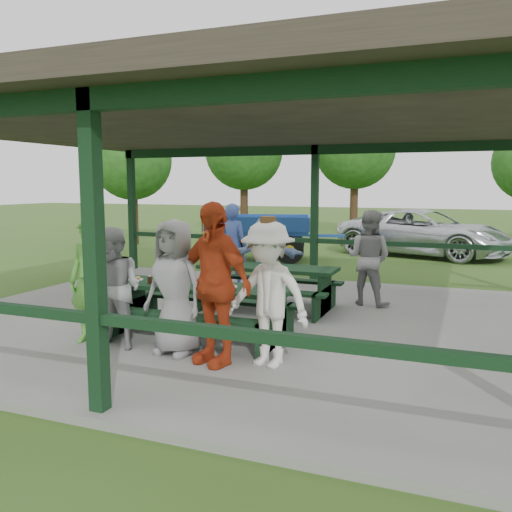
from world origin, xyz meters
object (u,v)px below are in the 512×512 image
at_px(picnic_table_near, 199,304).
at_px(contestant_white_fedora, 268,294).
at_px(contestant_green, 90,281).
at_px(contestant_red, 214,283).
at_px(farm_trailer, 259,236).
at_px(pickup_truck, 424,233).
at_px(picnic_table_far, 267,282).
at_px(contestant_grey_mid, 175,287).
at_px(spectator_grey, 369,258).
at_px(spectator_lblue, 265,258).
at_px(contestant_grey_left, 115,289).
at_px(spectator_blue, 233,246).

relative_size(picnic_table_near, contestant_white_fedora, 1.49).
bearing_deg(contestant_green, contestant_red, -10.68).
bearing_deg(farm_trailer, pickup_truck, 15.89).
bearing_deg(picnic_table_far, contestant_grey_mid, -94.26).
distance_m(spectator_grey, farm_trailer, 6.80).
relative_size(picnic_table_near, spectator_grey, 1.56).
bearing_deg(spectator_lblue, spectator_grey, 168.81).
bearing_deg(picnic_table_near, contestant_grey_mid, -84.68).
xyz_separation_m(picnic_table_near, picnic_table_far, (0.28, 2.00, -0.01)).
xyz_separation_m(contestant_green, contestant_red, (1.92, -0.15, 0.13)).
height_order(spectator_lblue, farm_trailer, spectator_lblue).
distance_m(picnic_table_far, contestant_red, 3.02).
bearing_deg(contestant_green, picnic_table_far, 55.29).
xyz_separation_m(contestant_green, contestant_grey_left, (0.47, -0.10, -0.05)).
distance_m(picnic_table_near, spectator_blue, 3.64).
distance_m(contestant_green, spectator_lblue, 3.72).
relative_size(picnic_table_near, contestant_red, 1.36).
height_order(contestant_grey_left, spectator_grey, spectator_grey).
distance_m(spectator_lblue, spectator_blue, 1.26).
bearing_deg(spectator_lblue, contestant_grey_mid, 72.72).
bearing_deg(spectator_grey, spectator_blue, 4.07).
distance_m(contestant_grey_left, spectator_lblue, 3.69).
bearing_deg(contestant_grey_left, contestant_green, 169.56).
bearing_deg(spectator_blue, spectator_grey, 175.14).
distance_m(contestant_white_fedora, spectator_lblue, 3.76).
relative_size(spectator_lblue, spectator_blue, 0.89).
height_order(spectator_lblue, spectator_grey, spectator_grey).
relative_size(picnic_table_far, contestant_green, 1.41).
xyz_separation_m(spectator_lblue, spectator_grey, (1.88, 0.26, 0.07)).
xyz_separation_m(picnic_table_near, farm_trailer, (-2.35, 8.32, 0.13)).
xyz_separation_m(contestant_green, farm_trailer, (-1.12, 9.12, -0.24)).
xyz_separation_m(picnic_table_far, contestant_grey_left, (-1.05, -2.90, 0.33)).
bearing_deg(contestant_grey_left, picnic_table_near, 51.03).
bearing_deg(contestant_white_fedora, picnic_table_far, 124.07).
relative_size(spectator_lblue, farm_trailer, 0.38).
bearing_deg(contestant_grey_mid, picnic_table_near, 103.97).
distance_m(spectator_blue, spectator_grey, 2.93).
relative_size(pickup_truck, farm_trailer, 1.28).
bearing_deg(contestant_green, spectator_grey, 44.49).
bearing_deg(contestant_red, contestant_grey_left, -161.98).
xyz_separation_m(contestant_grey_left, spectator_grey, (2.61, 3.88, 0.05)).
bearing_deg(spectator_blue, contestant_white_fedora, 123.80).
xyz_separation_m(contestant_grey_left, farm_trailer, (-1.59, 9.22, -0.19)).
height_order(contestant_red, spectator_grey, contestant_red).
distance_m(picnic_table_near, contestant_red, 1.28).
bearing_deg(farm_trailer, spectator_blue, -90.95).
bearing_deg(spectator_grey, contestant_grey_left, 69.78).
relative_size(contestant_grey_mid, spectator_lblue, 1.10).
distance_m(contestant_green, spectator_blue, 4.28).
distance_m(picnic_table_far, spectator_grey, 1.89).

